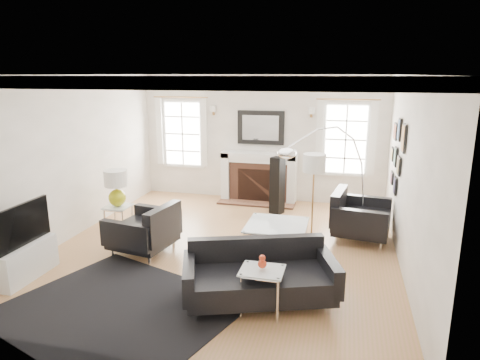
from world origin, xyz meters
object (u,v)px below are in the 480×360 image
(coffee_table, at_px, (277,226))
(arc_floor_lamp, at_px, (327,181))
(armchair_left, at_px, (146,231))
(fireplace, at_px, (259,178))
(sofa, at_px, (259,276))
(armchair_right, at_px, (358,218))
(gourd_lamp, at_px, (116,186))

(coffee_table, distance_m, arc_floor_lamp, 1.11)
(armchair_left, bearing_deg, fireplace, 70.51)
(sofa, bearing_deg, armchair_right, 63.37)
(gourd_lamp, bearing_deg, armchair_left, -39.55)
(armchair_right, bearing_deg, fireplace, 139.14)
(armchair_left, xyz_separation_m, arc_floor_lamp, (2.75, 1.02, 0.75))
(armchair_right, bearing_deg, sofa, -116.63)
(armchair_left, relative_size, arc_floor_lamp, 0.54)
(sofa, relative_size, armchair_left, 1.83)
(fireplace, relative_size, gourd_lamp, 2.55)
(armchair_left, height_order, armchair_right, armchair_right)
(sofa, relative_size, armchair_right, 1.78)
(fireplace, bearing_deg, gourd_lamp, -129.96)
(armchair_left, relative_size, coffee_table, 1.16)
(armchair_left, distance_m, coffee_table, 2.10)
(sofa, bearing_deg, fireplace, 101.63)
(fireplace, height_order, arc_floor_lamp, arc_floor_lamp)
(fireplace, height_order, sofa, fireplace)
(coffee_table, bearing_deg, armchair_right, 31.15)
(fireplace, relative_size, armchair_right, 1.47)
(armchair_right, height_order, coffee_table, armchair_right)
(sofa, xyz_separation_m, armchair_right, (1.24, 2.48, 0.06))
(armchair_left, distance_m, gourd_lamp, 1.31)
(coffee_table, relative_size, arc_floor_lamp, 0.47)
(arc_floor_lamp, bearing_deg, gourd_lamp, -176.26)
(armchair_left, relative_size, armchair_right, 0.97)
(armchair_right, relative_size, coffee_table, 1.19)
(armchair_left, bearing_deg, armchair_right, 23.59)
(coffee_table, bearing_deg, armchair_left, -161.82)
(armchair_right, relative_size, gourd_lamp, 1.74)
(fireplace, bearing_deg, sofa, -78.37)
(fireplace, height_order, coffee_table, fireplace)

